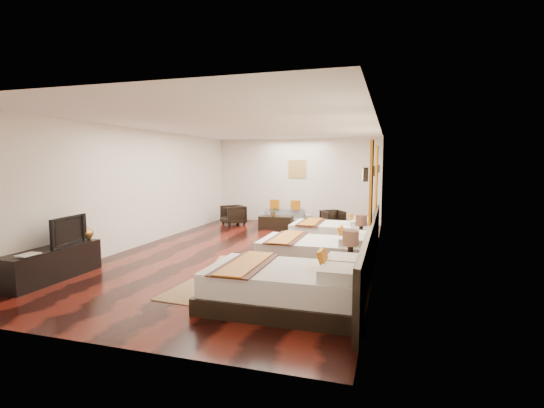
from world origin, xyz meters
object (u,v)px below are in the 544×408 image
(bed_mid, at_px, (316,253))
(nightstand_a, at_px, (350,269))
(armchair_left, at_px, (233,215))
(armchair_right, at_px, (333,220))
(coffee_table, at_px, (276,223))
(bed_far, at_px, (333,233))
(book, at_px, (22,254))
(figurine, at_px, (85,231))
(nightstand_b, at_px, (361,242))
(table_plant, at_px, (273,212))
(tv_console, at_px, (52,264))
(tv, at_px, (64,231))
(sofa, at_px, (285,217))
(bed_near, at_px, (288,287))

(bed_mid, relative_size, nightstand_a, 2.28)
(bed_mid, relative_size, armchair_left, 3.14)
(bed_mid, height_order, armchair_right, bed_mid)
(coffee_table, bearing_deg, bed_far, -40.52)
(book, height_order, figurine, figurine)
(armchair_right, bearing_deg, bed_far, -116.38)
(nightstand_b, distance_m, armchair_left, 5.46)
(nightstand_a, relative_size, table_plant, 3.63)
(tv_console, xyz_separation_m, armchair_right, (3.86, 6.63, 0.01))
(armchair_left, xyz_separation_m, coffee_table, (1.59, -0.48, -0.11))
(tv, distance_m, figurine, 0.55)
(tv_console, bearing_deg, armchair_right, 59.77)
(nightstand_a, relative_size, sofa, 0.57)
(bed_near, distance_m, bed_mid, 2.19)
(figurine, bearing_deg, armchair_left, 83.65)
(bed_near, distance_m, bed_far, 4.50)
(tv_console, relative_size, figurine, 5.73)
(bed_far, distance_m, coffee_table, 2.59)
(nightstand_b, bearing_deg, bed_mid, -124.18)
(nightstand_a, distance_m, nightstand_b, 2.27)
(sofa, bearing_deg, table_plant, -109.13)
(tv, height_order, book, tv)
(nightstand_a, distance_m, figurine, 4.96)
(bed_far, bearing_deg, bed_near, -89.97)
(bed_mid, height_order, bed_far, bed_mid)
(nightstand_b, relative_size, book, 2.84)
(armchair_right, distance_m, coffee_table, 1.72)
(tv_console, height_order, armchair_left, armchair_left)
(bed_far, xyz_separation_m, armchair_left, (-3.55, 2.15, 0.04))
(nightstand_b, xyz_separation_m, table_plant, (-2.80, 2.87, 0.21))
(nightstand_b, height_order, armchair_right, nightstand_b)
(bed_far, height_order, table_plant, bed_far)
(armchair_right, distance_m, table_plant, 1.82)
(sofa, height_order, coffee_table, sofa)
(armchair_left, height_order, table_plant, table_plant)
(nightstand_a, height_order, book, nightstand_a)
(figurine, bearing_deg, bed_mid, 17.22)
(bed_far, bearing_deg, sofa, 125.75)
(bed_near, relative_size, sofa, 1.34)
(figurine, height_order, coffee_table, figurine)
(coffee_table, bearing_deg, nightstand_a, -62.24)
(tv, xyz_separation_m, armchair_left, (0.59, 6.30, -0.50))
(figurine, xyz_separation_m, armchair_left, (0.64, 5.77, -0.39))
(armchair_right, xyz_separation_m, table_plant, (-1.72, -0.57, 0.25))
(bed_near, relative_size, bed_mid, 1.04)
(bed_far, xyz_separation_m, tv_console, (-4.20, -4.40, 0.01))
(sofa, relative_size, coffee_table, 1.67)
(nightstand_a, bearing_deg, bed_mid, 122.69)
(tv, relative_size, sofa, 0.54)
(table_plant, bearing_deg, tv, -109.85)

